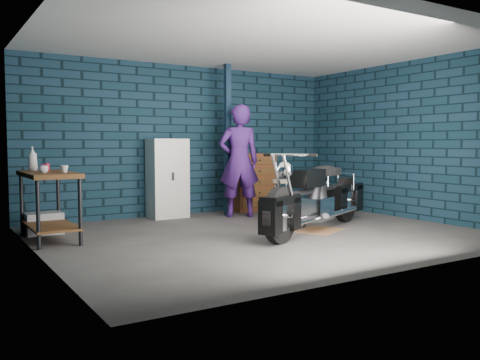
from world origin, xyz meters
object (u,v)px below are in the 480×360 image
object	(u,v)px
workbench	(49,206)
shop_stool	(284,201)
storage_bin	(44,223)
person	(239,161)
locker	(168,178)
motorcycle	(319,192)
tool_chest	(253,182)

from	to	relation	value
workbench	shop_stool	distance (m)	3.66
storage_bin	shop_stool	world-z (taller)	shop_stool
person	locker	distance (m)	1.28
motorcycle	storage_bin	bearing A→B (deg)	127.40
locker	shop_stool	size ratio (longest dim) A/B	1.99
tool_chest	shop_stool	size ratio (longest dim) A/B	1.60
person	storage_bin	xyz separation A→B (m)	(-3.28, -0.01, -0.83)
shop_stool	tool_chest	bearing A→B (deg)	77.52
motorcycle	tool_chest	world-z (taller)	motorcycle
workbench	shop_stool	world-z (taller)	workbench
motorcycle	shop_stool	world-z (taller)	motorcycle
motorcycle	tool_chest	size ratio (longest dim) A/B	2.38
motorcycle	storage_bin	distance (m)	4.00
tool_chest	shop_stool	xyz separation A→B (m)	(-0.31, -1.42, -0.21)
locker	tool_chest	size ratio (longest dim) A/B	1.24
tool_chest	person	bearing A→B (deg)	-139.47
workbench	shop_stool	size ratio (longest dim) A/B	2.03
workbench	locker	bearing A→B (deg)	26.31
person	tool_chest	bearing A→B (deg)	-119.52
person	locker	bearing A→B (deg)	-7.03
storage_bin	locker	world-z (taller)	locker
motorcycle	locker	xyz separation A→B (m)	(-1.35, 2.42, 0.11)
shop_stool	motorcycle	bearing A→B (deg)	-95.93
shop_stool	workbench	bearing A→B (deg)	174.66
motorcycle	tool_chest	xyz separation A→B (m)	(0.42, 2.42, -0.03)
workbench	locker	xyz separation A→B (m)	(2.19, 1.08, 0.23)
person	locker	size ratio (longest dim) A/B	1.43
workbench	person	world-z (taller)	person
locker	storage_bin	bearing A→B (deg)	-164.99
workbench	person	bearing A→B (deg)	8.88
person	shop_stool	size ratio (longest dim) A/B	2.85
locker	tool_chest	bearing A→B (deg)	0.00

